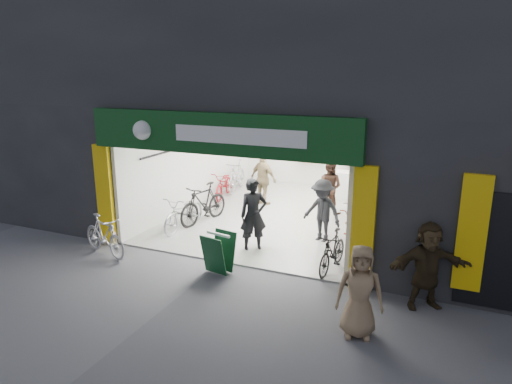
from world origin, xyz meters
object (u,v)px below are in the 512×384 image
Objects in this scene: bike_right_front at (332,251)px; parked_bike at (104,235)px; bike_left_front at (184,212)px; pedestrian_near at (360,292)px; sandwich_board at (219,252)px.

parked_bike is (-5.30, -1.29, 0.04)m from bike_right_front.
bike_left_front is 1.18× the size of pedestrian_near.
sandwich_board is (3.02, 0.19, -0.01)m from parked_bike.
parked_bike reaches higher than bike_right_front.
bike_right_front is (4.52, -1.07, -0.04)m from bike_left_front.
pedestrian_near is at bearing -10.17° from sandwich_board.
sandwich_board is at bearing 145.04° from pedestrian_near.
pedestrian_near reaches higher than bike_left_front.
bike_left_front reaches higher than parked_bike.
pedestrian_near reaches higher than sandwich_board.
bike_right_front is 2.53m from sandwich_board.
parked_bike is 1.86× the size of sandwich_board.
pedestrian_near reaches higher than parked_bike.
parked_bike is at bearing 156.30° from pedestrian_near.
bike_right_front is at bearing 99.64° from pedestrian_near.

